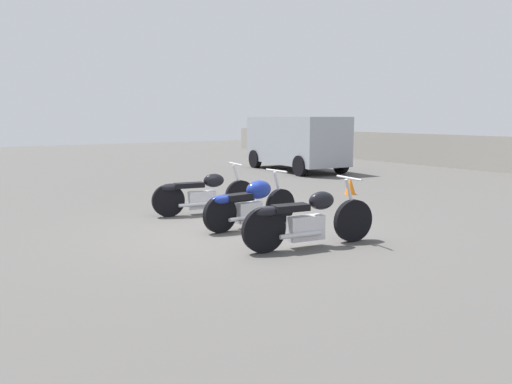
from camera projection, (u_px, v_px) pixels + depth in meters
name	position (u px, v px, depth m)	size (l,w,h in m)	color
ground_plane	(238.00, 230.00, 8.79)	(60.00, 60.00, 0.00)	#514F4C
motorcycle_slot_0	(203.00, 194.00, 10.21)	(0.72, 2.19, 1.02)	black
motorcycle_slot_1	(250.00, 203.00, 8.93)	(0.57, 2.01, 1.01)	black
motorcycle_slot_2	(307.00, 220.00, 7.57)	(0.67, 2.25, 1.05)	black
parked_van	(296.00, 141.00, 18.52)	(4.59, 2.31, 1.99)	#999EA8
traffic_cone_near	(250.00, 196.00, 11.36)	(0.28, 0.28, 0.40)	orange
traffic_cone_far	(350.00, 186.00, 12.86)	(0.29, 0.29, 0.46)	orange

